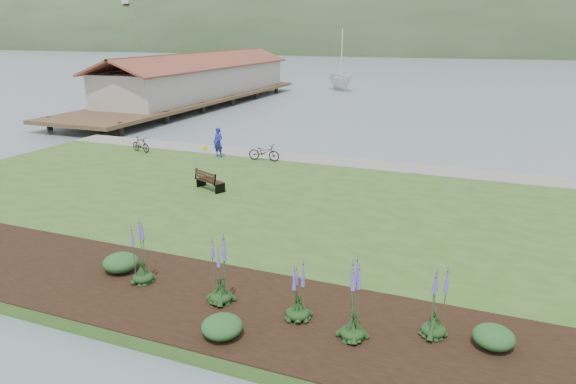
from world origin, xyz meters
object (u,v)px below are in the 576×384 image
person (218,140)px  sailboat (341,90)px  park_bench (208,180)px  bicycle_a (264,152)px

person → sailboat: bearing=107.1°
person → sailboat: (-4.39, 40.97, -1.43)m
park_bench → sailboat: 47.55m
person → bicycle_a: person is taller
park_bench → bicycle_a: bicycle_a is taller
park_bench → sailboat: (-7.21, 46.99, -0.88)m
park_bench → bicycle_a: (0.05, 6.21, 0.01)m
park_bench → sailboat: sailboat is taller
bicycle_a → sailboat: (-7.26, 40.78, -0.89)m
person → park_bench: bearing=-53.8°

